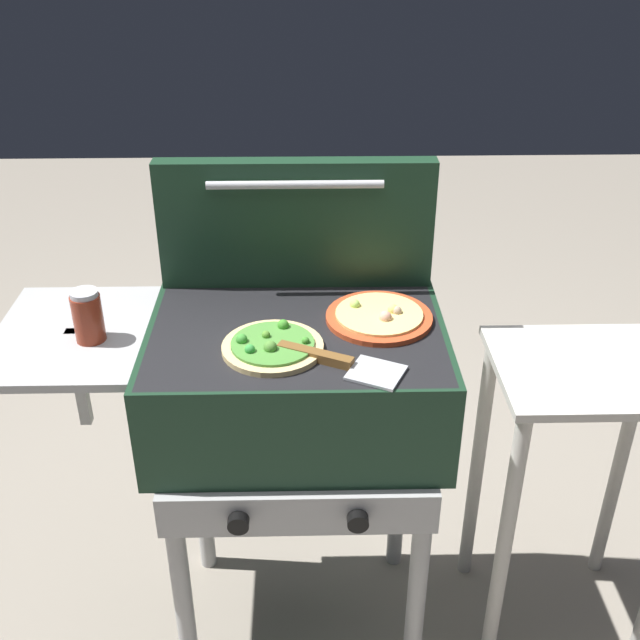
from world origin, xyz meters
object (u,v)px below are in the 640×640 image
grill (291,385)px  spatula (340,362)px  prep_table (577,448)px  pizza_veggie (272,346)px  sauce_jar (88,316)px  pizza_cheese (379,316)px

grill → spatula: 0.23m
grill → prep_table: bearing=0.4°
grill → pizza_veggie: 0.18m
spatula → prep_table: bearing=14.3°
grill → sauce_jar: 0.46m
grill → spatula: bearing=-55.0°
pizza_veggie → grill: bearing=66.4°
grill → spatula: (0.10, -0.14, 0.15)m
spatula → prep_table: spatula is taller
spatula → prep_table: 0.69m
pizza_cheese → prep_table: (0.48, -0.03, -0.35)m
pizza_cheese → spatula: pizza_cheese is taller
pizza_veggie → spatula: pizza_veggie is taller
pizza_veggie → spatula: bearing=-24.7°
pizza_cheese → prep_table: pizza_cheese is taller
pizza_veggie → spatula: size_ratio=0.80×
sauce_jar → prep_table: 1.16m
spatula → pizza_cheese: bearing=62.4°
pizza_veggie → prep_table: bearing=6.8°
sauce_jar → spatula: 0.53m
pizza_veggie → prep_table: 0.79m
grill → spatula: spatula is taller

